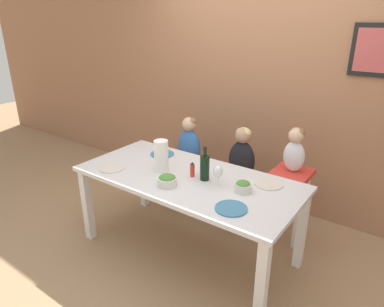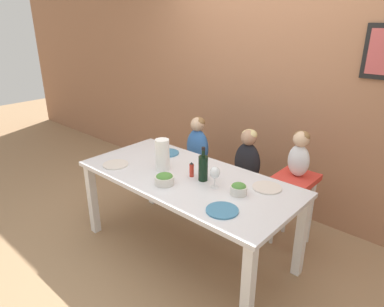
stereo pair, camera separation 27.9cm
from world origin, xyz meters
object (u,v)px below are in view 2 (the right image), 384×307
at_px(person_baby_right, 300,152).
at_px(dinner_plate_back_left, 167,153).
at_px(person_child_center, 248,157).
at_px(dinner_plate_back_right, 267,188).
at_px(paper_towel_roll, 162,155).
at_px(dinner_plate_front_right, 222,210).
at_px(salad_bowl_large, 165,179).
at_px(chair_far_center, 245,189).
at_px(wine_glass_near, 215,173).
at_px(person_child_left, 198,142).
at_px(salad_bowl_small, 239,189).
at_px(wine_bottle, 203,167).
at_px(chair_far_left, 197,171).
at_px(dinner_plate_front_left, 116,164).
at_px(chair_right_highchair, 295,191).

distance_m(person_baby_right, dinner_plate_back_left, 1.22).
height_order(person_child_center, dinner_plate_back_right, person_child_center).
relative_size(dinner_plate_back_left, dinner_plate_back_right, 1.00).
bearing_deg(paper_towel_roll, dinner_plate_front_right, -14.50).
bearing_deg(salad_bowl_large, chair_far_center, 80.56).
distance_m(person_child_center, wine_glass_near, 0.75).
relative_size(person_child_left, person_baby_right, 1.34).
distance_m(person_baby_right, dinner_plate_back_right, 0.50).
bearing_deg(person_child_center, dinner_plate_back_left, -141.86).
xyz_separation_m(person_child_center, salad_bowl_small, (0.37, -0.69, 0.06)).
distance_m(wine_bottle, salad_bowl_large, 0.32).
xyz_separation_m(chair_far_left, dinner_plate_front_right, (1.06, -0.96, 0.36)).
bearing_deg(dinner_plate_back_right, paper_towel_roll, -161.15).
xyz_separation_m(chair_far_left, wine_bottle, (0.65, -0.69, 0.47)).
xyz_separation_m(chair_far_center, dinner_plate_front_left, (-0.75, -0.97, 0.36)).
bearing_deg(wine_glass_near, paper_towel_roll, -176.02).
relative_size(chair_far_left, person_child_center, 0.85).
distance_m(person_child_center, dinner_plate_back_right, 0.67).
bearing_deg(paper_towel_roll, wine_glass_near, 3.98).
bearing_deg(salad_bowl_small, person_child_center, 118.19).
height_order(wine_glass_near, dinner_plate_back_left, wine_glass_near).
relative_size(salad_bowl_large, dinner_plate_front_right, 0.69).
bearing_deg(person_child_center, wine_bottle, -87.98).
relative_size(person_child_center, dinner_plate_back_right, 2.40).
height_order(person_child_left, dinner_plate_front_right, person_child_left).
height_order(person_baby_right, dinner_plate_front_left, person_baby_right).
relative_size(person_baby_right, wine_bottle, 1.43).
bearing_deg(person_child_left, chair_right_highchair, -0.04).
bearing_deg(chair_far_center, dinner_plate_front_right, -66.11).
height_order(wine_bottle, salad_bowl_small, wine_bottle).
height_order(wine_bottle, paper_towel_roll, wine_bottle).
height_order(chair_right_highchair, person_baby_right, person_baby_right).
bearing_deg(dinner_plate_back_right, salad_bowl_large, -143.63).
bearing_deg(chair_right_highchair, salad_bowl_large, -125.06).
height_order(wine_glass_near, salad_bowl_large, wine_glass_near).
relative_size(salad_bowl_large, salad_bowl_small, 1.22).
bearing_deg(person_child_left, dinner_plate_back_left, -86.87).
xyz_separation_m(dinner_plate_front_left, dinner_plate_front_right, (1.17, 0.01, 0.00)).
bearing_deg(chair_far_center, wine_glass_near, -77.00).
relative_size(chair_far_center, person_baby_right, 1.14).
distance_m(chair_far_left, salad_bowl_small, 1.28).
height_order(chair_far_center, paper_towel_roll, paper_towel_roll).
height_order(person_baby_right, salad_bowl_small, person_baby_right).
bearing_deg(person_baby_right, paper_towel_roll, -138.79).
bearing_deg(person_child_left, wine_glass_near, -42.25).
bearing_deg(chair_far_left, wine_glass_near, -42.22).
relative_size(chair_far_center, person_child_left, 0.85).
bearing_deg(chair_far_left, dinner_plate_front_right, -42.38).
height_order(chair_right_highchair, person_child_center, person_child_center).
height_order(person_child_center, salad_bowl_small, person_child_center).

